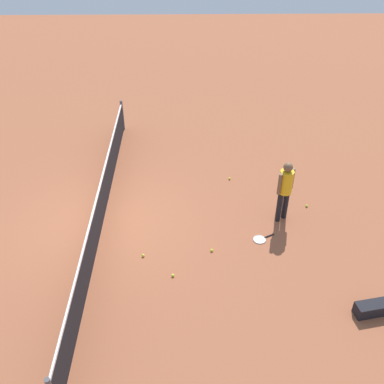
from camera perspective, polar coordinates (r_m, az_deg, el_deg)
The scene contains 10 objects.
ground_plane at distance 11.65m, azimuth -11.39°, elevation -3.75°, with size 40.00×40.00×0.00m, color #9E5638.
court_net at distance 11.34m, azimuth -11.69°, elevation -1.81°, with size 10.09×0.09×1.07m.
player_near_side at distance 11.15m, azimuth 11.90°, elevation 0.64°, with size 0.47×0.48×1.70m.
tennis_racket_near_player at distance 11.03m, azimuth 8.80°, elevation -6.02°, with size 0.42×0.60×0.03m.
tennis_ball_near_player at distance 12.97m, azimuth 4.86°, elevation 1.74°, with size 0.07×0.07×0.07m, color #C6E033.
tennis_ball_by_net at distance 10.52m, azimuth -6.30°, elevation -8.13°, with size 0.07×0.07×0.07m, color #C6E033.
tennis_ball_midcourt at distance 10.60m, azimuth 2.56°, elevation -7.51°, with size 0.07×0.07×0.07m, color #C6E033.
tennis_ball_baseline at distance 12.28m, azimuth 14.54°, elevation -1.73°, with size 0.07×0.07×0.07m, color #C6E033.
tennis_ball_stray_left at distance 10.03m, azimuth -2.47°, elevation -10.67°, with size 0.07×0.07×0.07m, color #C6E033.
equipment_bag at distance 10.02m, azimuth 22.58°, elevation -13.60°, with size 0.42×0.84×0.28m.
Camera 1 is at (-8.78, -2.15, 7.36)m, focal length 41.44 mm.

